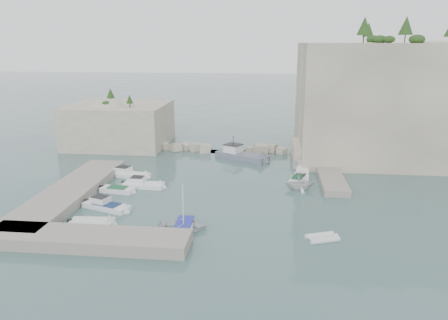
# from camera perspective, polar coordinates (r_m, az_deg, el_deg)

# --- Properties ---
(ground) EXTENTS (400.00, 400.00, 0.00)m
(ground) POSITION_cam_1_polar(r_m,az_deg,el_deg) (49.41, -0.76, -5.18)
(ground) COLOR #436463
(ground) RESTS_ON ground
(cliff_east) EXTENTS (26.00, 22.00, 17.00)m
(cliff_east) POSITION_cam_1_polar(r_m,az_deg,el_deg) (71.63, 20.35, 7.30)
(cliff_east) COLOR beige
(cliff_east) RESTS_ON ground
(cliff_terrace) EXTENTS (8.00, 10.00, 2.50)m
(cliff_terrace) POSITION_cam_1_polar(r_m,az_deg,el_deg) (66.33, 12.39, 0.93)
(cliff_terrace) COLOR beige
(cliff_terrace) RESTS_ON ground
(outcrop_west) EXTENTS (16.00, 14.00, 7.00)m
(outcrop_west) POSITION_cam_1_polar(r_m,az_deg,el_deg) (76.70, -13.48, 4.51)
(outcrop_west) COLOR beige
(outcrop_west) RESTS_ON ground
(quay_west) EXTENTS (5.00, 24.00, 1.10)m
(quay_west) POSITION_cam_1_polar(r_m,az_deg,el_deg) (53.05, -19.49, -4.01)
(quay_west) COLOR #9E9689
(quay_west) RESTS_ON ground
(quay_south) EXTENTS (18.00, 4.00, 1.10)m
(quay_south) POSITION_cam_1_polar(r_m,az_deg,el_deg) (40.55, -17.40, -9.83)
(quay_south) COLOR #9E9689
(quay_south) RESTS_ON ground
(ledge_east) EXTENTS (3.00, 16.00, 0.80)m
(ledge_east) POSITION_cam_1_polar(r_m,az_deg,el_deg) (58.96, 13.60, -1.80)
(ledge_east) COLOR #9E9689
(ledge_east) RESTS_ON ground
(breakwater) EXTENTS (28.00, 3.00, 1.40)m
(breakwater) POSITION_cam_1_polar(r_m,az_deg,el_deg) (70.26, 0.61, 1.63)
(breakwater) COLOR beige
(breakwater) RESTS_ON ground
(motorboat_a) EXTENTS (6.54, 3.37, 1.40)m
(motorboat_a) POSITION_cam_1_polar(r_m,az_deg,el_deg) (58.86, -12.29, -2.15)
(motorboat_a) COLOR white
(motorboat_a) RESTS_ON ground
(motorboat_b) EXTENTS (5.59, 2.11, 1.40)m
(motorboat_b) POSITION_cam_1_polar(r_m,az_deg,el_deg) (54.36, -10.45, -3.51)
(motorboat_b) COLOR white
(motorboat_b) RESTS_ON ground
(motorboat_c) EXTENTS (4.60, 2.24, 0.70)m
(motorboat_c) POSITION_cam_1_polar(r_m,az_deg,el_deg) (53.33, -13.71, -4.08)
(motorboat_c) COLOR white
(motorboat_c) RESTS_ON ground
(motorboat_d) EXTENTS (6.12, 3.66, 1.40)m
(motorboat_d) POSITION_cam_1_polar(r_m,az_deg,el_deg) (48.39, -15.07, -6.19)
(motorboat_d) COLOR white
(motorboat_d) RESTS_ON ground
(motorboat_e) EXTENTS (4.74, 2.20, 0.70)m
(motorboat_e) POSITION_cam_1_polar(r_m,az_deg,el_deg) (44.61, -16.83, -8.20)
(motorboat_e) COLOR silver
(motorboat_e) RESTS_ON ground
(rowboat) EXTENTS (4.77, 3.51, 0.96)m
(rowboat) POSITION_cam_1_polar(r_m,az_deg,el_deg) (42.15, -5.30, -8.98)
(rowboat) COLOR white
(rowboat) RESTS_ON ground
(inflatable_dinghy) EXTENTS (3.35, 2.45, 0.44)m
(inflatable_dinghy) POSITION_cam_1_polar(r_m,az_deg,el_deg) (40.88, 12.69, -10.12)
(inflatable_dinghy) COLOR silver
(inflatable_dinghy) RESTS_ON ground
(tender_east_a) EXTENTS (3.76, 3.33, 1.84)m
(tender_east_a) POSITION_cam_1_polar(r_m,az_deg,el_deg) (53.54, 9.82, -3.78)
(tender_east_a) COLOR silver
(tender_east_a) RESTS_ON ground
(tender_east_b) EXTENTS (2.53, 4.76, 0.70)m
(tender_east_b) POSITION_cam_1_polar(r_m,az_deg,el_deg) (56.51, 9.59, -2.74)
(tender_east_b) COLOR white
(tender_east_b) RESTS_ON ground
(tender_east_c) EXTENTS (2.05, 5.28, 0.70)m
(tender_east_c) POSITION_cam_1_polar(r_m,az_deg,el_deg) (59.12, 10.19, -1.96)
(tender_east_c) COLOR white
(tender_east_c) RESTS_ON ground
(tender_east_d) EXTENTS (5.30, 3.10, 1.93)m
(tender_east_d) POSITION_cam_1_polar(r_m,az_deg,el_deg) (62.09, 11.35, -1.18)
(tender_east_d) COLOR white
(tender_east_d) RESTS_ON ground
(work_boat) EXTENTS (9.19, 6.77, 2.20)m
(work_boat) POSITION_cam_1_polar(r_m,az_deg,el_deg) (66.20, 2.38, 0.14)
(work_boat) COLOR slate
(work_boat) RESTS_ON ground
(rowboat_mast) EXTENTS (0.10, 0.10, 4.20)m
(rowboat_mast) POSITION_cam_1_polar(r_m,az_deg,el_deg) (41.16, -5.38, -5.71)
(rowboat_mast) COLOR white
(rowboat_mast) RESTS_ON rowboat
(vegetation) EXTENTS (53.48, 13.88, 13.40)m
(vegetation) POSITION_cam_1_polar(r_m,az_deg,el_deg) (71.40, 16.63, 15.19)
(vegetation) COLOR #1E4219
(vegetation) RESTS_ON ground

